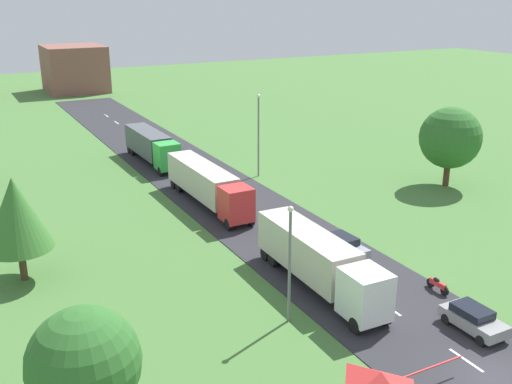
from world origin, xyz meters
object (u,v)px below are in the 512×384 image
Objects in this scene: lamppost_second at (258,132)px; distant_building at (75,69)px; tree_pine at (450,138)px; truck_lead at (318,259)px; truck_third at (151,145)px; car_second at (344,245)px; motorcycle_courier at (438,285)px; lamppost_lead at (290,258)px; barrier_gate at (406,382)px; truck_second at (207,183)px; tree_birch at (16,214)px; tree_maple at (84,363)px; car_lead at (473,319)px.

lamppost_second is 68.27m from distant_building.
distant_building is (-20.47, 80.12, -0.60)m from tree_pine.
truck_third is at bearing 89.70° from truck_lead.
tree_pine is (19.49, 9.23, 4.20)m from car_second.
lamppost_second reaches higher than truck_lead.
motorcycle_courier is 11.38m from lamppost_lead.
tree_pine is (26.47, 24.10, 4.36)m from barrier_gate.
car_second is 2.16× the size of motorcycle_courier.
lamppost_lead reaches higher than car_second.
truck_lead is at bearing -92.29° from distant_building.
distant_building is at bearing 87.71° from truck_lead.
car_second is at bearing -89.38° from distant_building.
truck_lead is 1.04× the size of truck_third.
truck_second is at bearing 106.28° from motorcycle_courier.
car_second reaches higher than motorcycle_courier.
tree_birch is at bearing 148.45° from motorcycle_courier.
barrier_gate is at bearing -115.12° from car_second.
lamppost_lead is at bearing 100.23° from barrier_gate.
car_second is 16.43m from barrier_gate.
lamppost_second is 1.19× the size of tree_birch.
tree_maple is (-23.92, -4.51, 4.33)m from motorcycle_courier.
truck_lead is 26.34m from lamppost_second.
barrier_gate is (-2.47, -46.57, -1.41)m from truck_third.
lamppost_second is (10.97, 36.14, 4.24)m from barrier_gate.
tree_pine reaches higher than motorcycle_courier.
barrier_gate is at bearing -106.89° from lamppost_second.
truck_lead is 1.57× the size of tree_pine.
car_second is at bearing 35.82° from lamppost_lead.
truck_second is 3.62× the size of car_lead.
tree_pine is at bearing 27.37° from tree_maple.
motorcycle_courier is 24.62m from tree_pine.
truck_second is 1.98× the size of tree_maple.
truck_third is (0.18, 35.14, -0.04)m from truck_lead.
truck_second is 1.16× the size of truck_third.
distant_building is at bearing 104.33° from tree_pine.
lamppost_lead is (-3.97, -21.47, 2.08)m from truck_second.
tree_maple is at bearing -153.08° from truck_lead.
truck_third is at bearing 83.90° from lamppost_lead.
barrier_gate is 0.64× the size of tree_maple.
lamppost_lead is (-1.57, 8.71, 3.50)m from barrier_gate.
truck_lead is at bearing 120.26° from car_lead.
truck_second is 3.41× the size of car_second.
truck_lead is 20.51m from tree_birch.
truck_lead is at bearing -109.35° from lamppost_second.
distant_building reaches higher than tree_birch.
barrier_gate is 15.64m from tree_maple.
motorcycle_courier is 0.27× the size of tree_maple.
tree_maple is 0.88× the size of tree_pine.
car_second is at bearing 105.58° from motorcycle_courier.
motorcycle_courier is 11.63m from barrier_gate.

